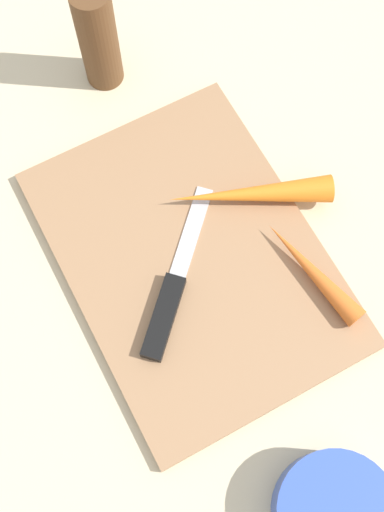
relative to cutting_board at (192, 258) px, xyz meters
The scene contains 6 objects.
ground_plane 0.01m from the cutting_board, ahead, with size 1.40×1.40×0.00m, color #C6B793.
cutting_board is the anchor object (origin of this frame).
knife 0.06m from the cutting_board, 127.44° to the left, with size 0.16×0.15×0.01m.
carrot_long 0.09m from the cutting_board, 72.21° to the right, with size 0.03×0.03×0.18m, color orange.
carrot_short 0.13m from the cutting_board, 127.91° to the right, with size 0.02×0.02×0.13m, color orange.
pepper_grinder 0.27m from the cutting_board, ahead, with size 0.04×0.04×0.14m, color brown.
Camera 1 is at (-0.21, 0.11, 0.67)m, focal length 45.64 mm.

